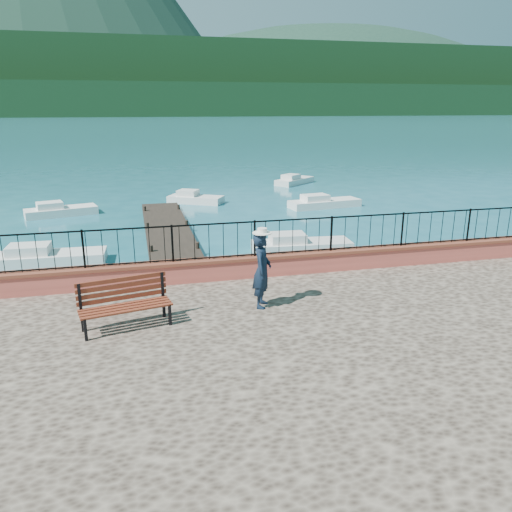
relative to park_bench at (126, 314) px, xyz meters
name	(u,v)px	position (x,y,z in m)	size (l,w,h in m)	color
ground	(309,382)	(3.71, -1.11, -1.51)	(2000.00, 2000.00, 0.00)	#19596B
parapet	(265,265)	(3.71, 2.59, -0.02)	(28.00, 0.46, 0.58)	#CC5849
railing	(266,238)	(3.71, 2.59, 0.74)	(27.00, 0.05, 0.95)	black
dock	(171,241)	(1.71, 10.89, -1.36)	(2.00, 16.00, 0.30)	#2D231C
far_forest	(134,100)	(3.71, 298.89, 7.49)	(900.00, 60.00, 18.00)	black
foothills	(132,81)	(3.71, 358.89, 20.49)	(900.00, 120.00, 44.00)	black
companion_hill	(326,111)	(223.71, 558.89, -1.51)	(448.00, 384.00, 180.00)	#142D23
park_bench	(126,314)	(0.00, 0.00, 0.00)	(1.97, 0.99, 1.04)	black
person	(262,270)	(3.06, 0.46, 0.57)	(0.64, 0.42, 1.76)	black
hat	(262,231)	(3.06, 0.46, 1.50)	(0.44, 0.44, 0.12)	white
boat_0	(47,254)	(-2.97, 9.15, -1.11)	(4.19, 1.30, 0.80)	silver
boat_1	(302,242)	(6.81, 8.49, -1.11)	(3.99, 1.30, 0.80)	silver
boat_2	(325,200)	(11.12, 17.00, -1.11)	(4.24, 1.30, 0.80)	silver
boat_3	(61,208)	(-3.57, 18.23, -1.11)	(3.67, 1.30, 0.80)	white
boat_4	(196,196)	(3.95, 20.11, -1.11)	(3.29, 1.30, 0.80)	silver
boat_5	(295,179)	(12.23, 26.06, -1.11)	(3.60, 1.30, 0.80)	silver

